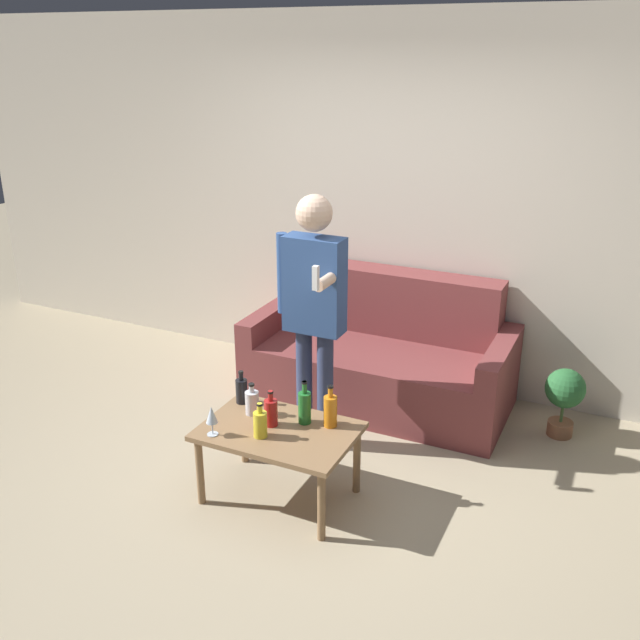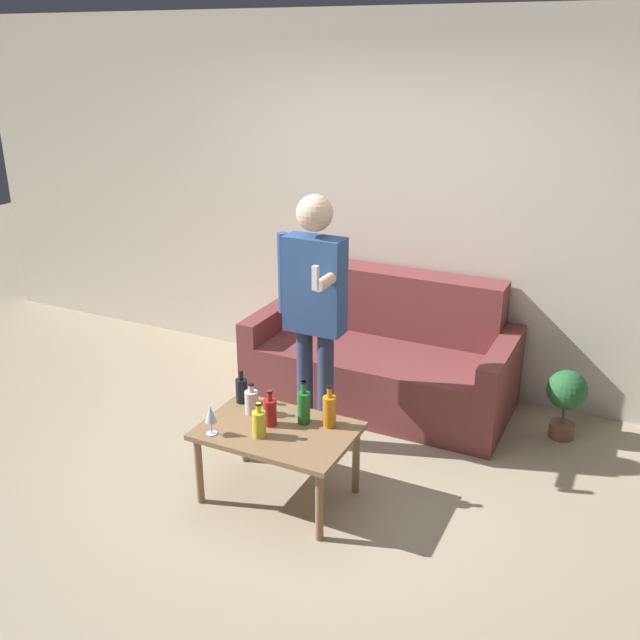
# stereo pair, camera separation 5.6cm
# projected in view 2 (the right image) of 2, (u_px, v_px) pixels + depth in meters

# --- Properties ---
(ground_plane) EXTENTS (16.00, 16.00, 0.00)m
(ground_plane) POSITION_uv_depth(u_px,v_px,m) (276.00, 505.00, 4.07)
(ground_plane) COLOR tan
(wall_back) EXTENTS (8.00, 0.06, 2.70)m
(wall_back) POSITION_uv_depth(u_px,v_px,m) (402.00, 207.00, 5.20)
(wall_back) COLOR beige
(wall_back) RESTS_ON ground_plane
(couch) EXTENTS (1.86, 0.88, 0.91)m
(couch) POSITION_uv_depth(u_px,v_px,m) (383.00, 358.00, 5.19)
(couch) COLOR brown
(couch) RESTS_ON ground_plane
(coffee_table) EXTENTS (0.86, 0.58, 0.45)m
(coffee_table) POSITION_uv_depth(u_px,v_px,m) (278.00, 437.00, 4.01)
(coffee_table) COLOR #8E6B47
(coffee_table) RESTS_ON ground_plane
(bottle_orange) EXTENTS (0.07, 0.07, 0.26)m
(bottle_orange) POSITION_uv_depth(u_px,v_px,m) (304.00, 406.00, 4.02)
(bottle_orange) COLOR #23752D
(bottle_orange) RESTS_ON coffee_table
(bottle_green) EXTENTS (0.08, 0.08, 0.25)m
(bottle_green) POSITION_uv_depth(u_px,v_px,m) (329.00, 410.00, 3.98)
(bottle_green) COLOR orange
(bottle_green) RESTS_ON coffee_table
(bottle_dark) EXTENTS (0.08, 0.08, 0.21)m
(bottle_dark) POSITION_uv_depth(u_px,v_px,m) (270.00, 411.00, 4.00)
(bottle_dark) COLOR #B21E1E
(bottle_dark) RESTS_ON coffee_table
(bottle_yellow) EXTENTS (0.08, 0.08, 0.20)m
(bottle_yellow) POSITION_uv_depth(u_px,v_px,m) (259.00, 423.00, 3.89)
(bottle_yellow) COLOR yellow
(bottle_yellow) RESTS_ON coffee_table
(bottle_red) EXTENTS (0.07, 0.07, 0.21)m
(bottle_red) POSITION_uv_depth(u_px,v_px,m) (242.00, 390.00, 4.26)
(bottle_red) COLOR black
(bottle_red) RESTS_ON coffee_table
(bottle_clear) EXTENTS (0.08, 0.08, 0.19)m
(bottle_clear) POSITION_uv_depth(u_px,v_px,m) (252.00, 401.00, 4.13)
(bottle_clear) COLOR silver
(bottle_clear) RESTS_ON coffee_table
(wine_glass_near) EXTENTS (0.07, 0.07, 0.17)m
(wine_glass_near) POSITION_uv_depth(u_px,v_px,m) (211.00, 415.00, 3.89)
(wine_glass_near) COLOR silver
(wine_glass_near) RESTS_ON coffee_table
(person_standing_front) EXTENTS (0.44, 0.42, 1.65)m
(person_standing_front) POSITION_uv_depth(u_px,v_px,m) (314.00, 301.00, 4.35)
(person_standing_front) COLOR navy
(person_standing_front) RESTS_ON ground_plane
(potted_plant) EXTENTS (0.26, 0.26, 0.48)m
(potted_plant) POSITION_uv_depth(u_px,v_px,m) (566.00, 395.00, 4.67)
(potted_plant) COLOR #936042
(potted_plant) RESTS_ON ground_plane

